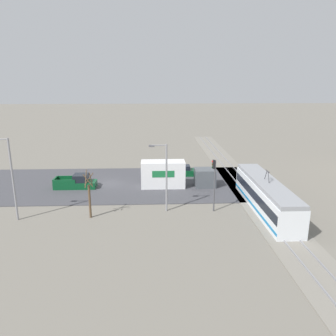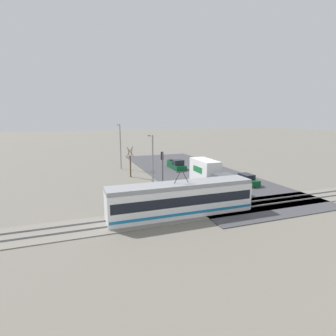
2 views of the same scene
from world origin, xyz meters
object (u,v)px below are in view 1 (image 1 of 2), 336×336
Objects in this scene: box_truck at (173,175)px; traffic_light_pole at (214,179)px; pickup_truck at (76,183)px; sedan_car_0 at (182,171)px; street_lamp_mid_block at (10,174)px; street_tree at (89,197)px; street_lamp_near_crossing at (164,173)px; light_rail_tram at (266,196)px.

box_truck is 9.58m from traffic_light_pole.
sedan_car_0 is (-5.26, 14.53, -0.06)m from pickup_truck.
sedan_car_0 is at bearing 109.88° from pickup_truck.
street_lamp_mid_block is at bearing -50.36° from sedan_car_0.
street_tree is (9.71, -9.22, 0.62)m from box_truck.
street_tree is (9.74, 3.67, 1.54)m from pickup_truck.
street_lamp_near_crossing is 0.87× the size of street_lamp_mid_block.
street_lamp_mid_block is at bearing -86.72° from light_rail_tram.
traffic_light_pole is at bearing 9.25° from sedan_car_0.
street_lamp_near_crossing is 15.51m from street_lamp_mid_block.
traffic_light_pole reaches higher than box_truck.
light_rail_tram is 1.52× the size of box_truck.
street_lamp_near_crossing is at bearing -91.44° from light_rail_tram.
light_rail_tram is 2.59× the size of traffic_light_pole.
street_tree reaches higher than pickup_truck.
traffic_light_pole is (13.81, 2.25, 3.00)m from sedan_car_0.
traffic_light_pole is 5.36m from street_lamp_near_crossing.
street_lamp_near_crossing is (-0.28, -11.09, 2.67)m from light_rail_tram.
sedan_car_0 is at bearing -149.80° from light_rail_tram.
traffic_light_pole is 0.68× the size of street_lamp_mid_block.
traffic_light_pole reaches higher than pickup_truck.
street_lamp_mid_block reaches higher than traffic_light_pole.
street_lamp_near_crossing is at bearing -9.84° from box_truck.
street_lamp_mid_block reaches higher than box_truck.
traffic_light_pole is at bearing 24.56° from box_truck.
street_tree reaches higher than box_truck.
sedan_car_0 is 0.76× the size of traffic_light_pole.
street_lamp_near_crossing reaches higher than pickup_truck.
box_truck is 1.15× the size of street_lamp_mid_block.
box_truck is at bearing 136.47° from street_tree.
box_truck is 1.94× the size of street_tree.
pickup_truck is at bearing -159.38° from street_tree.
sedan_car_0 is 24.33m from street_lamp_mid_block.
box_truck reaches higher than sedan_car_0.
light_rail_tram is 1.76× the size of street_lamp_mid_block.
street_lamp_near_crossing is (8.20, -1.42, 2.65)m from box_truck.
box_truck is (-8.48, -9.66, 0.01)m from light_rail_tram.
pickup_truck is (-0.03, -12.89, -0.93)m from box_truck.
light_rail_tram is at bearing 30.20° from sedan_car_0.
traffic_light_pole is 13.25m from street_tree.
light_rail_tram is at bearing 88.56° from street_lamp_near_crossing.
traffic_light_pole is at bearing 94.09° from street_lamp_mid_block.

